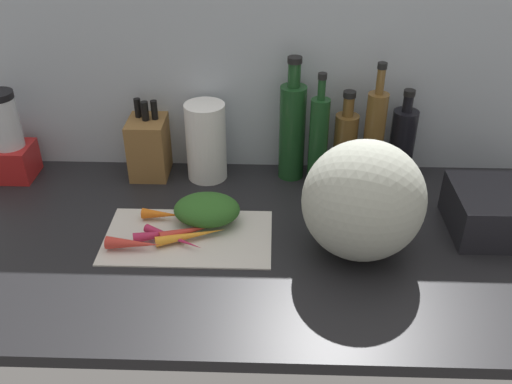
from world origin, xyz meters
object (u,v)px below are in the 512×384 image
(bottle_3, at_px, (374,137))
(carrot_6, at_px, (191,236))
(blender_appliance, at_px, (9,142))
(bottle_1, at_px, (318,141))
(carrot_2, at_px, (168,234))
(carrot_3, at_px, (133,244))
(bottle_0, at_px, (292,129))
(dish_rack, at_px, (511,211))
(knife_block, at_px, (149,146))
(paper_towel_roll, at_px, (206,142))
(bottle_4, at_px, (402,143))
(carrot_1, at_px, (203,210))
(winter_squash, at_px, (363,201))
(cutting_board, at_px, (188,236))
(bottle_2, at_px, (345,145))
(carrot_5, at_px, (188,231))
(carrot_4, at_px, (161,214))
(carrot_0, at_px, (174,238))

(bottle_3, bearing_deg, carrot_6, -147.38)
(blender_appliance, bearing_deg, bottle_1, -0.61)
(carrot_2, bearing_deg, carrot_3, -147.94)
(bottle_0, distance_m, dish_rack, 0.61)
(carrot_3, bearing_deg, carrot_2, 32.06)
(carrot_3, distance_m, knife_block, 0.39)
(carrot_2, height_order, paper_towel_roll, paper_towel_roll)
(bottle_3, height_order, bottle_4, bottle_3)
(paper_towel_roll, height_order, bottle_1, bottle_1)
(carrot_2, relative_size, dish_rack, 0.56)
(carrot_1, bearing_deg, winter_squash, -19.36)
(winter_squash, xyz_separation_m, bottle_3, (0.07, 0.33, 0.00))
(blender_appliance, distance_m, paper_towel_roll, 0.56)
(bottle_4, relative_size, dish_rack, 0.92)
(cutting_board, bearing_deg, bottle_0, 50.55)
(carrot_2, height_order, bottle_1, bottle_1)
(paper_towel_roll, bearing_deg, bottle_2, -0.50)
(carrot_6, relative_size, bottle_2, 0.64)
(bottle_4, bearing_deg, cutting_board, -151.05)
(carrot_6, height_order, bottle_2, bottle_2)
(carrot_3, xyz_separation_m, blender_appliance, (-0.42, 0.35, 0.09))
(carrot_1, distance_m, carrot_5, 0.10)
(cutting_board, distance_m, knife_block, 0.36)
(carrot_6, bearing_deg, carrot_5, 118.88)
(carrot_6, xyz_separation_m, blender_appliance, (-0.56, 0.30, 0.09))
(carrot_6, distance_m, bottle_2, 0.52)
(bottle_1, relative_size, bottle_3, 0.93)
(paper_towel_roll, height_order, bottle_2, bottle_2)
(dish_rack, bearing_deg, blender_appliance, 170.45)
(bottle_2, bearing_deg, paper_towel_roll, 179.50)
(bottle_0, bearing_deg, carrot_4, -143.76)
(carrot_6, height_order, bottle_0, bottle_0)
(knife_block, xyz_separation_m, dish_rack, (0.96, -0.26, -0.03))
(carrot_6, xyz_separation_m, bottle_2, (0.40, 0.32, 0.09))
(winter_squash, bearing_deg, carrot_0, 178.30)
(cutting_board, xyz_separation_m, bottle_3, (0.49, 0.29, 0.14))
(carrot_1, height_order, blender_appliance, blender_appliance)
(carrot_3, distance_m, bottle_1, 0.58)
(carrot_2, xyz_separation_m, bottle_1, (0.38, 0.29, 0.12))
(carrot_0, xyz_separation_m, bottle_2, (0.44, 0.33, 0.09))
(carrot_6, xyz_separation_m, winter_squash, (0.41, -0.02, 0.12))
(paper_towel_roll, bearing_deg, carrot_0, -98.32)
(winter_squash, relative_size, bottle_4, 1.06)
(carrot_6, bearing_deg, bottle_3, 32.62)
(carrot_3, relative_size, bottle_0, 0.36)
(carrot_6, bearing_deg, carrot_4, 135.22)
(cutting_board, relative_size, blender_appliance, 1.58)
(carrot_6, distance_m, dish_rack, 0.80)
(dish_rack, bearing_deg, carrot_6, -174.40)
(winter_squash, bearing_deg, bottle_4, 66.14)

